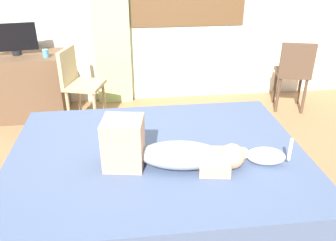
# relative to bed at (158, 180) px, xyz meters

# --- Properties ---
(ground_plane) EXTENTS (16.00, 16.00, 0.00)m
(ground_plane) POSITION_rel_bed_xyz_m (0.02, 0.02, -0.25)
(ground_plane) COLOR olive
(bed) EXTENTS (2.19, 1.66, 0.50)m
(bed) POSITION_rel_bed_xyz_m (0.00, 0.00, 0.00)
(bed) COLOR #38383D
(bed) RESTS_ON ground
(person_lying) EXTENTS (0.94, 0.39, 0.34)m
(person_lying) POSITION_rel_bed_xyz_m (0.04, -0.18, 0.37)
(person_lying) COLOR #8C939E
(person_lying) RESTS_ON bed
(cat) EXTENTS (0.35, 0.17, 0.21)m
(cat) POSITION_rel_bed_xyz_m (0.69, -0.24, 0.32)
(cat) COLOR silver
(cat) RESTS_ON bed
(desk) EXTENTS (0.90, 0.56, 0.74)m
(desk) POSITION_rel_bed_xyz_m (-1.38, 1.84, 0.12)
(desk) COLOR brown
(desk) RESTS_ON ground
(tv_monitor) EXTENTS (0.48, 0.10, 0.35)m
(tv_monitor) POSITION_rel_bed_xyz_m (-1.40, 1.84, 0.68)
(tv_monitor) COLOR black
(tv_monitor) RESTS_ON desk
(cup) EXTENTS (0.07, 0.07, 0.09)m
(cup) POSITION_rel_bed_xyz_m (-1.06, 1.70, 0.54)
(cup) COLOR teal
(cup) RESTS_ON desk
(chair_by_desk) EXTENTS (0.47, 0.47, 0.86)m
(chair_by_desk) POSITION_rel_bed_xyz_m (-0.73, 1.56, 0.26)
(chair_by_desk) COLOR tan
(chair_by_desk) RESTS_ON ground
(chair_spare) EXTENTS (0.47, 0.47, 0.86)m
(chair_spare) POSITION_rel_bed_xyz_m (1.77, 1.60, 0.26)
(chair_spare) COLOR #4C3828
(chair_spare) RESTS_ON ground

